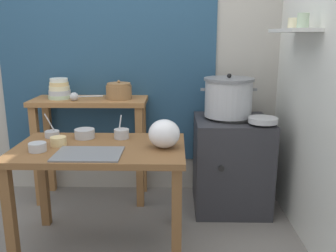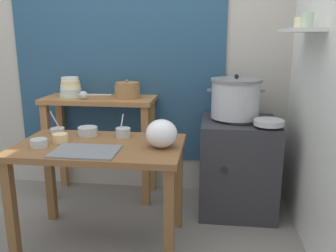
{
  "view_description": "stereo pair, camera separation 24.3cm",
  "coord_description": "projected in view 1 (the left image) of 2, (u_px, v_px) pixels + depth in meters",
  "views": [
    {
      "loc": [
        0.45,
        -2.14,
        1.41
      ],
      "look_at": [
        0.4,
        0.22,
        0.82
      ],
      "focal_mm": 38.37,
      "sensor_mm": 36.0,
      "label": 1
    },
    {
      "loc": [
        0.69,
        -2.12,
        1.41
      ],
      "look_at": [
        0.4,
        0.22,
        0.82
      ],
      "focal_mm": 38.37,
      "sensor_mm": 36.0,
      "label": 2
    }
  ],
  "objects": [
    {
      "name": "back_shelf_table",
      "position": [
        91.0,
        124.0,
        3.07
      ],
      "size": [
        0.96,
        0.4,
        0.9
      ],
      "color": "#9E6B3D",
      "rests_on": "ground"
    },
    {
      "name": "ground_plane",
      "position": [
        108.0,
        251.0,
        2.43
      ],
      "size": [
        9.0,
        9.0,
        0.0
      ],
      "primitive_type": "plane",
      "color": "gray"
    },
    {
      "name": "ladle",
      "position": [
        75.0,
        97.0,
        2.91
      ],
      "size": [
        0.26,
        0.08,
        0.07
      ],
      "color": "#B7BABF",
      "rests_on": "back_shelf_table"
    },
    {
      "name": "bowl_stack_enamel",
      "position": [
        59.0,
        90.0,
        3.01
      ],
      "size": [
        0.19,
        0.19,
        0.17
      ],
      "color": "#B7D1AD",
      "rests_on": "back_shelf_table"
    },
    {
      "name": "prep_table",
      "position": [
        100.0,
        162.0,
        2.35
      ],
      "size": [
        1.1,
        0.66,
        0.72
      ],
      "color": "brown",
      "rests_on": "ground"
    },
    {
      "name": "wide_pan",
      "position": [
        263.0,
        120.0,
        2.69
      ],
      "size": [
        0.22,
        0.22,
        0.04
      ],
      "primitive_type": "cylinder",
      "color": "#B7BABF",
      "rests_on": "stove_block"
    },
    {
      "name": "prep_bowl_4",
      "position": [
        37.0,
        147.0,
        2.22
      ],
      "size": [
        0.11,
        0.11,
        0.05
      ],
      "color": "#B7BABF",
      "rests_on": "prep_table"
    },
    {
      "name": "clay_pot",
      "position": [
        119.0,
        91.0,
        3.0
      ],
      "size": [
        0.21,
        0.21,
        0.16
      ],
      "color": "olive",
      "rests_on": "back_shelf_table"
    },
    {
      "name": "wall_right",
      "position": [
        325.0,
        54.0,
        2.28
      ],
      "size": [
        0.3,
        3.2,
        2.6
      ],
      "color": "silver",
      "rests_on": "ground"
    },
    {
      "name": "wall_back",
      "position": [
        134.0,
        49.0,
        3.17
      ],
      "size": [
        4.4,
        0.12,
        2.6
      ],
      "color": "#B2ADA3",
      "rests_on": "ground"
    },
    {
      "name": "prep_bowl_0",
      "position": [
        122.0,
        133.0,
        2.5
      ],
      "size": [
        0.1,
        0.1,
        0.16
      ],
      "color": "#B7BABF",
      "rests_on": "prep_table"
    },
    {
      "name": "prep_bowl_5",
      "position": [
        162.0,
        133.0,
        2.53
      ],
      "size": [
        0.12,
        0.12,
        0.06
      ],
      "color": "beige",
      "rests_on": "prep_table"
    },
    {
      "name": "prep_bowl_2",
      "position": [
        52.0,
        133.0,
        2.53
      ],
      "size": [
        0.1,
        0.1,
        0.17
      ],
      "color": "#B7BABF",
      "rests_on": "prep_table"
    },
    {
      "name": "stove_block",
      "position": [
        231.0,
        163.0,
        3.0
      ],
      "size": [
        0.6,
        0.61,
        0.78
      ],
      "color": "#2D2D33",
      "rests_on": "ground"
    },
    {
      "name": "prep_bowl_1",
      "position": [
        58.0,
        141.0,
        2.33
      ],
      "size": [
        0.1,
        0.1,
        0.06
      ],
      "color": "#E5C684",
      "rests_on": "prep_table"
    },
    {
      "name": "plastic_bag",
      "position": [
        164.0,
        134.0,
        2.28
      ],
      "size": [
        0.2,
        0.2,
        0.18
      ],
      "primitive_type": "ellipsoid",
      "color": "white",
      "rests_on": "prep_table"
    },
    {
      "name": "serving_tray",
      "position": [
        88.0,
        154.0,
        2.16
      ],
      "size": [
        0.4,
        0.28,
        0.01
      ],
      "primitive_type": "cube",
      "color": "slate",
      "rests_on": "prep_table"
    },
    {
      "name": "prep_bowl_3",
      "position": [
        85.0,
        133.0,
        2.5
      ],
      "size": [
        0.14,
        0.14,
        0.06
      ],
      "color": "#B7BABF",
      "rests_on": "prep_table"
    },
    {
      "name": "steamer_pot",
      "position": [
        228.0,
        97.0,
        2.88
      ],
      "size": [
        0.45,
        0.4,
        0.35
      ],
      "color": "#B7BABF",
      "rests_on": "stove_block"
    }
  ]
}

